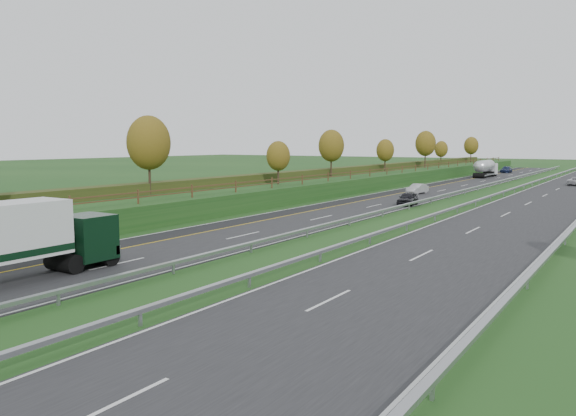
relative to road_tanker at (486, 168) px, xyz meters
The scene contains 15 objects.
ground 54.41m from the road_tanker, 79.83° to the right, with size 400.00×400.00×0.00m, color #1C4418.
near_carriageway 48.59m from the road_tanker, 88.11° to the right, with size 10.50×200.00×0.04m, color black.
far_carriageway 51.82m from the road_tanker, 69.54° to the right, with size 10.50×200.00×0.04m, color black.
hard_shoulder 48.61m from the road_tanker, 92.54° to the right, with size 3.00×200.00×0.04m, color black.
lane_markings 49.33m from the road_tanker, 80.66° to the right, with size 26.75×200.00×0.01m.
embankment_left 49.85m from the road_tanker, 103.22° to the right, with size 12.00×200.00×2.00m, color #1C4418.
hedge_left 50.35m from the road_tanker, 105.44° to the right, with size 2.20×180.00×1.10m, color #2C3917.
fence_left 49.43m from the road_tanker, 98.03° to the right, with size 0.12×189.06×1.20m.
median_barrier_near 49.09m from the road_tanker, 81.44° to the right, with size 0.32×200.00×0.71m.
median_barrier_far 50.10m from the road_tanker, 75.67° to the right, with size 0.32×200.00×0.71m.
trees_left 53.25m from the road_tanker, 102.01° to the right, with size 6.64×164.30×7.66m.
road_tanker is the anchor object (origin of this frame).
car_dark_near 59.10m from the road_tanker, 84.45° to the right, with size 1.74×4.33×1.48m, color black.
car_silver_mid 44.64m from the road_tanker, 87.89° to the right, with size 1.46×4.17×1.38m, color #AFAEB3.
car_small_far 19.65m from the road_tanker, 90.00° to the left, with size 2.04×5.02×1.46m, color #162144.
Camera 1 is at (26.95, -10.48, 7.02)m, focal length 35.00 mm.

